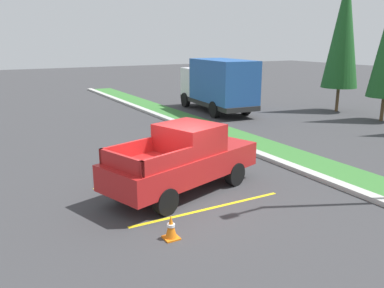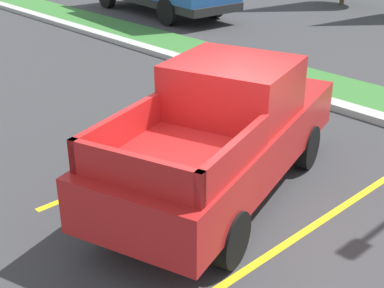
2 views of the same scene
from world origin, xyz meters
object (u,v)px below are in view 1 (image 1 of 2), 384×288
cargo_truck_distant (218,84)px  traffic_cone (171,227)px  pickup_truck_main (184,159)px  cypress_tree_leftmost (344,30)px

cargo_truck_distant → traffic_cone: 17.46m
pickup_truck_main → cargo_truck_distant: bearing=142.9°
cypress_tree_leftmost → traffic_cone: size_ratio=14.63×
pickup_truck_main → traffic_cone: bearing=-33.9°
cypress_tree_leftmost → pickup_truck_main: bearing=-63.6°
cargo_truck_distant → cypress_tree_leftmost: bearing=62.8°
pickup_truck_main → traffic_cone: 3.23m
cypress_tree_leftmost → traffic_cone: bearing=-59.2°
pickup_truck_main → cargo_truck_distant: cargo_truck_distant is taller
cargo_truck_distant → cypress_tree_leftmost: (3.62, 7.03, 3.32)m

